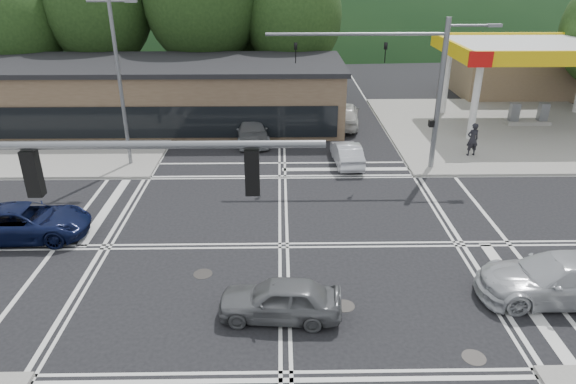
{
  "coord_description": "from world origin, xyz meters",
  "views": [
    {
      "loc": [
        -0.13,
        -18.0,
        10.62
      ],
      "look_at": [
        0.22,
        2.17,
        1.4
      ],
      "focal_mm": 32.0,
      "sensor_mm": 36.0,
      "label": 1
    }
  ],
  "objects_px": {
    "car_blue_west": "(25,222)",
    "car_silver_east": "(560,278)",
    "car_grey_center": "(280,299)",
    "car_queue_b": "(344,114)",
    "car_queue_a": "(347,153)",
    "pedestrian": "(473,139)",
    "car_northbound": "(252,130)"
  },
  "relations": [
    {
      "from": "car_northbound",
      "to": "car_queue_b",
      "type": "bearing_deg",
      "value": 19.45
    },
    {
      "from": "car_grey_center",
      "to": "car_northbound",
      "type": "relative_size",
      "value": 0.82
    },
    {
      "from": "car_queue_b",
      "to": "car_silver_east",
      "type": "bearing_deg",
      "value": 111.47
    },
    {
      "from": "car_grey_center",
      "to": "car_queue_b",
      "type": "xyz_separation_m",
      "value": [
        4.47,
        20.7,
        0.17
      ]
    },
    {
      "from": "car_blue_west",
      "to": "pedestrian",
      "type": "relative_size",
      "value": 2.67
    },
    {
      "from": "car_grey_center",
      "to": "pedestrian",
      "type": "height_order",
      "value": "pedestrian"
    },
    {
      "from": "car_grey_center",
      "to": "car_silver_east",
      "type": "height_order",
      "value": "car_silver_east"
    },
    {
      "from": "car_northbound",
      "to": "car_silver_east",
      "type": "bearing_deg",
      "value": -63.31
    },
    {
      "from": "pedestrian",
      "to": "car_queue_a",
      "type": "bearing_deg",
      "value": -2.89
    },
    {
      "from": "car_grey_center",
      "to": "pedestrian",
      "type": "xyz_separation_m",
      "value": [
        11.14,
        14.41,
        0.44
      ]
    },
    {
      "from": "car_silver_east",
      "to": "car_queue_a",
      "type": "distance_m",
      "value": 13.88
    },
    {
      "from": "car_blue_west",
      "to": "car_silver_east",
      "type": "xyz_separation_m",
      "value": [
        19.93,
        -4.56,
        0.08
      ]
    },
    {
      "from": "car_silver_east",
      "to": "pedestrian",
      "type": "distance_m",
      "value": 13.69
    },
    {
      "from": "car_silver_east",
      "to": "pedestrian",
      "type": "bearing_deg",
      "value": 174.11
    },
    {
      "from": "car_grey_center",
      "to": "car_queue_b",
      "type": "height_order",
      "value": "car_queue_b"
    },
    {
      "from": "car_blue_west",
      "to": "car_silver_east",
      "type": "bearing_deg",
      "value": -105.71
    },
    {
      "from": "car_queue_b",
      "to": "car_blue_west",
      "type": "bearing_deg",
      "value": 53.09
    },
    {
      "from": "car_queue_a",
      "to": "car_queue_b",
      "type": "height_order",
      "value": "car_queue_b"
    },
    {
      "from": "car_grey_center",
      "to": "car_northbound",
      "type": "bearing_deg",
      "value": -169.36
    },
    {
      "from": "car_queue_b",
      "to": "car_grey_center",
      "type": "bearing_deg",
      "value": 85.24
    },
    {
      "from": "car_grey_center",
      "to": "car_queue_b",
      "type": "relative_size",
      "value": 0.8
    },
    {
      "from": "car_grey_center",
      "to": "car_silver_east",
      "type": "xyz_separation_m",
      "value": [
        9.44,
        0.83,
        0.12
      ]
    },
    {
      "from": "car_grey_center",
      "to": "car_queue_b",
      "type": "distance_m",
      "value": 21.17
    },
    {
      "from": "car_queue_a",
      "to": "pedestrian",
      "type": "xyz_separation_m",
      "value": [
        7.35,
        0.91,
        0.48
      ]
    },
    {
      "from": "car_blue_west",
      "to": "car_queue_b",
      "type": "bearing_deg",
      "value": -47.15
    },
    {
      "from": "car_grey_center",
      "to": "car_queue_a",
      "type": "distance_m",
      "value": 14.02
    },
    {
      "from": "car_grey_center",
      "to": "car_queue_a",
      "type": "height_order",
      "value": "car_grey_center"
    },
    {
      "from": "car_blue_west",
      "to": "car_silver_east",
      "type": "relative_size",
      "value": 0.94
    },
    {
      "from": "car_northbound",
      "to": "pedestrian",
      "type": "relative_size",
      "value": 2.49
    },
    {
      "from": "car_silver_east",
      "to": "pedestrian",
      "type": "relative_size",
      "value": 2.84
    },
    {
      "from": "car_northbound",
      "to": "car_blue_west",
      "type": "bearing_deg",
      "value": -132.55
    },
    {
      "from": "car_grey_center",
      "to": "car_silver_east",
      "type": "bearing_deg",
      "value": 100.01
    }
  ]
}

